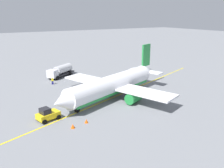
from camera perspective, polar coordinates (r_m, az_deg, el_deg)
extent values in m
plane|color=slate|center=(49.56, 0.00, -3.33)|extent=(400.00, 400.00, 0.00)
cylinder|color=white|center=(48.66, 0.00, -0.10)|extent=(23.35, 11.62, 3.83)
cube|color=#238C3D|center=(48.97, 0.00, -1.28)|extent=(21.89, 10.53, 1.07)
cone|color=white|center=(39.88, -11.87, -4.24)|extent=(4.32, 4.57, 3.67)
cone|color=white|center=(59.49, 8.31, 3.17)|extent=(5.40, 4.62, 3.25)
cube|color=#238C3D|center=(58.17, 8.14, 6.83)|extent=(3.13, 1.43, 5.20)
cube|color=white|center=(58.94, 7.99, 3.08)|extent=(5.13, 8.71, 0.24)
cube|color=white|center=(49.55, 0.73, -0.37)|extent=(13.44, 26.15, 0.36)
cylinder|color=#238C3D|center=(46.43, 5.17, -3.23)|extent=(3.73, 3.07, 2.10)
cylinder|color=#238C3D|center=(52.58, -4.28, -0.85)|extent=(3.73, 3.07, 2.10)
cylinder|color=#4C4C51|center=(42.48, -8.34, -5.29)|extent=(0.24, 0.24, 1.22)
cylinder|color=black|center=(42.71, -8.30, -6.04)|extent=(1.17, 0.75, 1.10)
cylinder|color=#4C4C51|center=(49.22, 3.82, -2.08)|extent=(0.24, 0.24, 1.22)
cylinder|color=black|center=(49.42, 3.81, -2.75)|extent=(1.17, 0.75, 1.10)
cylinder|color=#4C4C51|center=(52.23, -0.84, -0.95)|extent=(0.24, 0.24, 1.22)
cylinder|color=black|center=(52.41, -0.84, -1.59)|extent=(1.17, 0.75, 1.10)
cube|color=#2D2D33|center=(67.91, -11.89, 2.38)|extent=(8.73, 7.08, 0.30)
cube|color=silver|center=(64.59, -14.03, 2.40)|extent=(3.01, 3.11, 2.00)
cube|color=black|center=(63.81, -14.55, 2.56)|extent=(1.26, 1.74, 0.90)
cylinder|color=silver|center=(68.09, -11.66, 3.56)|extent=(6.30, 5.33, 2.30)
cylinder|color=black|center=(64.41, -12.87, 1.43)|extent=(1.10, 0.91, 1.10)
cylinder|color=black|center=(65.92, -14.61, 1.65)|extent=(1.10, 0.91, 1.10)
cylinder|color=black|center=(68.92, -10.01, 2.56)|extent=(1.10, 0.91, 1.10)
cylinder|color=black|center=(70.33, -11.70, 2.75)|extent=(1.10, 0.91, 1.10)
cube|color=yellow|center=(40.64, -14.97, -7.19)|extent=(3.99, 2.84, 0.90)
cube|color=black|center=(40.07, -15.68, -6.20)|extent=(1.76, 1.90, 0.90)
cylinder|color=black|center=(42.21, -14.12, -6.89)|extent=(0.85, 0.49, 0.80)
cylinder|color=black|center=(40.64, -12.61, -7.71)|extent=(0.85, 0.49, 0.80)
cylinder|color=black|center=(41.06, -17.22, -7.82)|extent=(0.85, 0.49, 0.80)
cylinder|color=black|center=(39.44, -15.79, -8.72)|extent=(0.85, 0.49, 0.80)
cube|color=navy|center=(60.72, -13.99, 0.32)|extent=(0.52, 0.44, 0.85)
cube|color=yellow|center=(60.53, -14.04, 0.98)|extent=(0.60, 0.50, 0.60)
sphere|color=tan|center=(60.41, -14.07, 1.38)|extent=(0.24, 0.24, 0.24)
cone|color=#F2590F|center=(37.29, -9.33, -9.88)|extent=(0.64, 0.64, 0.71)
cone|color=#F2590F|center=(38.72, -6.14, -8.77)|extent=(0.58, 0.58, 0.65)
cube|color=yellow|center=(49.56, 0.00, -3.32)|extent=(69.24, 25.47, 0.01)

